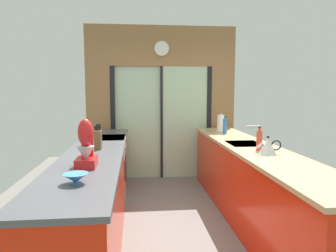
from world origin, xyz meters
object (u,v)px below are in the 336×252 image
(oven_range, at_px, (105,170))
(mixing_bowl, at_px, (76,178))
(knife_block, at_px, (98,139))
(soap_bottle_far, at_px, (225,126))
(paper_towel_roll, at_px, (221,123))
(stand_mixer, at_px, (86,148))
(soap_bottle_near, at_px, (259,140))
(kettle, at_px, (268,146))

(oven_range, relative_size, mixing_bowl, 5.05)
(knife_block, relative_size, soap_bottle_far, 1.05)
(soap_bottle_far, relative_size, paper_towel_roll, 0.92)
(oven_range, bearing_deg, knife_block, -88.81)
(stand_mixer, xyz_separation_m, soap_bottle_far, (1.78, 1.92, -0.04))
(soap_bottle_far, bearing_deg, soap_bottle_near, -90.00)
(stand_mixer, bearing_deg, knife_block, 89.99)
(paper_towel_roll, bearing_deg, soap_bottle_near, -90.00)
(oven_range, distance_m, soap_bottle_far, 1.90)
(mixing_bowl, xyz_separation_m, stand_mixer, (0.00, 0.51, 0.12))
(kettle, bearing_deg, stand_mixer, -169.19)
(stand_mixer, height_order, soap_bottle_near, stand_mixer)
(stand_mixer, height_order, paper_towel_roll, stand_mixer)
(knife_block, relative_size, kettle, 1.07)
(mixing_bowl, bearing_deg, stand_mixer, 90.00)
(oven_range, distance_m, knife_block, 1.06)
(soap_bottle_near, bearing_deg, oven_range, 147.24)
(soap_bottle_far, bearing_deg, knife_block, -148.71)
(kettle, distance_m, paper_towel_roll, 1.80)
(paper_towel_roll, bearing_deg, kettle, -89.94)
(oven_range, xyz_separation_m, soap_bottle_far, (1.80, 0.19, 0.58))
(mixing_bowl, distance_m, paper_towel_roll, 3.19)
(oven_range, height_order, mixing_bowl, mixing_bowl)
(soap_bottle_near, height_order, soap_bottle_far, soap_bottle_far)
(mixing_bowl, bearing_deg, soap_bottle_far, 53.71)
(kettle, relative_size, soap_bottle_near, 1.02)
(kettle, height_order, soap_bottle_near, soap_bottle_near)
(oven_range, bearing_deg, soap_bottle_near, -32.76)
(soap_bottle_near, bearing_deg, paper_towel_roll, 90.00)
(paper_towel_roll, bearing_deg, soap_bottle_far, -90.00)
(kettle, xyz_separation_m, soap_bottle_far, (-0.00, 1.58, 0.03))
(stand_mixer, distance_m, soap_bottle_near, 1.87)
(mixing_bowl, distance_m, soap_bottle_far, 3.01)
(soap_bottle_near, distance_m, soap_bottle_far, 1.35)
(knife_block, height_order, soap_bottle_far, knife_block)
(oven_range, xyz_separation_m, kettle, (1.80, -1.38, 0.55))
(stand_mixer, distance_m, paper_towel_roll, 2.79)
(mixing_bowl, bearing_deg, paper_towel_roll, 56.10)
(kettle, bearing_deg, soap_bottle_far, 90.06)
(oven_range, distance_m, kettle, 2.34)
(kettle, distance_m, soap_bottle_far, 1.58)
(oven_range, relative_size, stand_mixer, 2.19)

